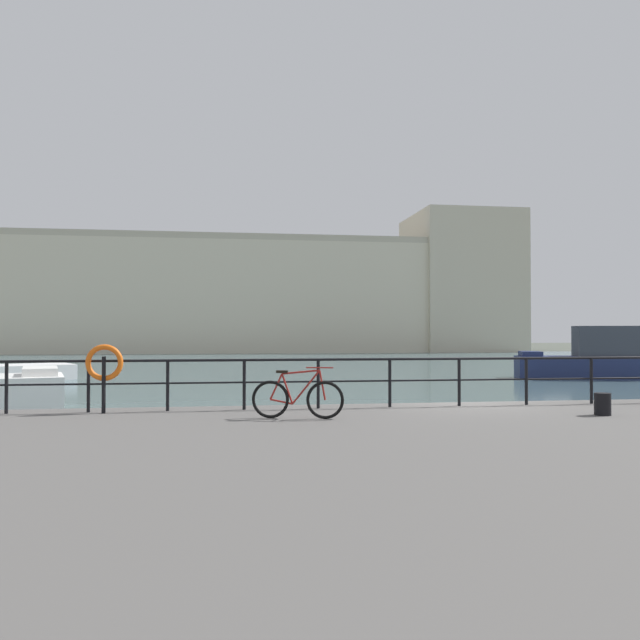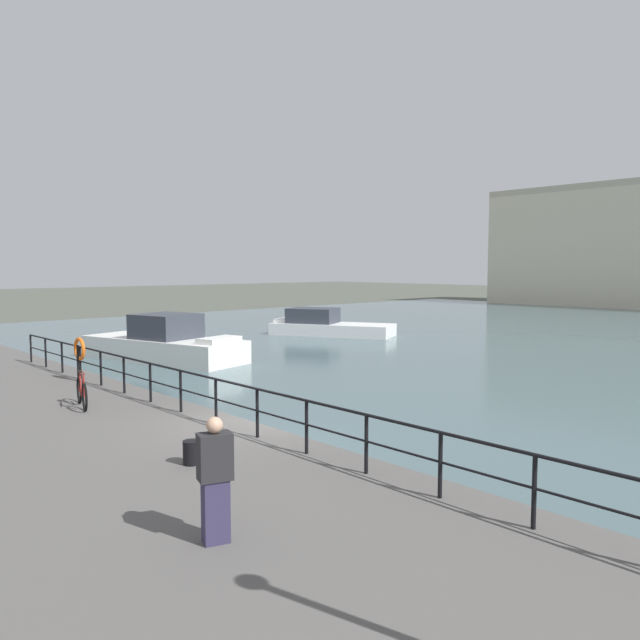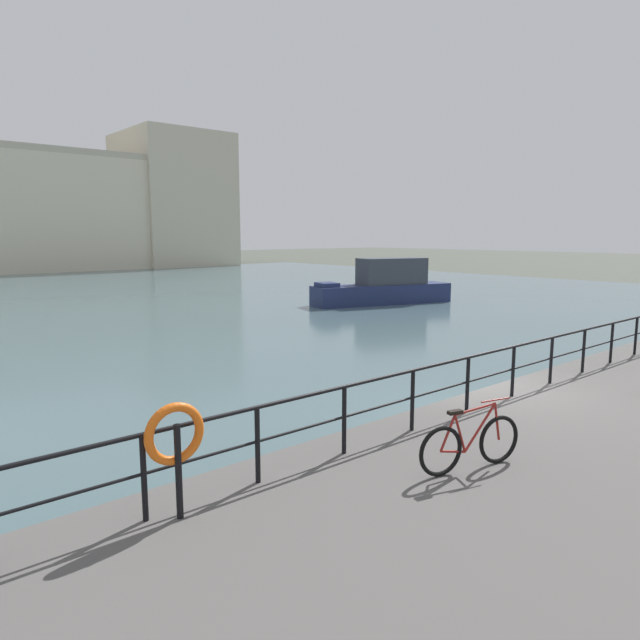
% 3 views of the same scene
% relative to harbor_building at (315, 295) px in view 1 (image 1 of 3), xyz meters
% --- Properties ---
extents(ground_plane, '(240.00, 240.00, 0.00)m').
position_rel_harbor_building_xyz_m(ground_plane, '(-5.48, -63.38, -6.80)').
color(ground_plane, '#4C5147').
extents(water_basin, '(80.00, 60.00, 0.01)m').
position_rel_harbor_building_xyz_m(water_basin, '(-5.48, -33.18, -6.79)').
color(water_basin, '#476066').
rests_on(water_basin, ground_plane).
extents(quay_promenade, '(56.00, 13.00, 0.74)m').
position_rel_harbor_building_xyz_m(quay_promenade, '(-5.48, -69.88, -6.43)').
color(quay_promenade, '#565451').
rests_on(quay_promenade, ground_plane).
extents(harbor_building, '(59.67, 13.18, 16.89)m').
position_rel_harbor_building_xyz_m(harbor_building, '(0.00, 0.00, 0.00)').
color(harbor_building, beige).
rests_on(harbor_building, ground_plane).
extents(moored_harbor_tender, '(8.76, 4.15, 2.68)m').
position_rel_harbor_building_xyz_m(moored_harbor_tender, '(8.28, -47.38, -5.75)').
color(moored_harbor_tender, navy).
rests_on(moored_harbor_tender, water_basin).
extents(quay_railing, '(27.06, 0.07, 1.08)m').
position_rel_harbor_building_xyz_m(quay_railing, '(-5.04, -64.13, -5.32)').
color(quay_railing, black).
rests_on(quay_railing, quay_promenade).
extents(parked_bicycle, '(1.73, 0.51, 0.98)m').
position_rel_harbor_building_xyz_m(parked_bicycle, '(-9.64, -65.74, -5.67)').
color(parked_bicycle, black).
rests_on(parked_bicycle, quay_promenade).
extents(mooring_bollard, '(0.32, 0.32, 0.44)m').
position_rel_harbor_building_xyz_m(mooring_bollard, '(-3.61, -66.12, -5.84)').
color(mooring_bollard, black).
rests_on(mooring_bollard, quay_promenade).
extents(life_ring_stand, '(0.75, 0.16, 1.40)m').
position_rel_harbor_building_xyz_m(life_ring_stand, '(-13.43, -64.28, -5.09)').
color(life_ring_stand, black).
rests_on(life_ring_stand, quay_promenade).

